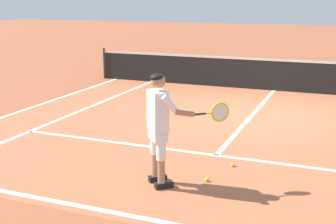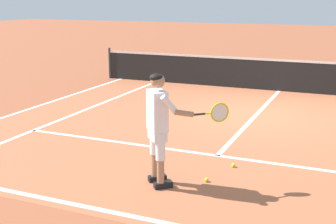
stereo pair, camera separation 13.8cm
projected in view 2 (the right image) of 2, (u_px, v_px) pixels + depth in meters
The scene contains 11 objects.
ground_plane at pixel (257, 114), 11.08m from camera, with size 80.00×80.00×0.00m, color #9E5133.
court_inner_surface at pixel (243, 129), 9.83m from camera, with size 10.98×9.49×0.00m, color #B2603D.
line_baseline at pixel (155, 221), 5.77m from camera, with size 10.98×0.10×0.01m, color white.
line_service at pixel (217, 156), 8.17m from camera, with size 8.23×0.10×0.01m, color white.
line_centre_service at pixel (256, 115), 11.03m from camera, with size 0.10×6.40×0.01m, color white.
line_singles_left at pixel (82, 111), 11.39m from camera, with size 0.10×9.09×0.01m, color white.
line_doubles_left at pixel (38, 106), 11.92m from camera, with size 0.10×9.09×0.01m, color white.
tennis_net at pixel (280, 75), 13.76m from camera, with size 11.96×0.08×1.07m.
tennis_player at pixel (159, 122), 6.67m from camera, with size 1.17×0.71×1.71m.
tennis_ball_near_feet at pixel (207, 180), 7.01m from camera, with size 0.07×0.07×0.07m, color #CCE02D.
tennis_ball_by_baseline at pixel (233, 165), 7.62m from camera, with size 0.07×0.07×0.07m, color #CCE02D.
Camera 2 is at (2.21, -10.72, 2.76)m, focal length 48.52 mm.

